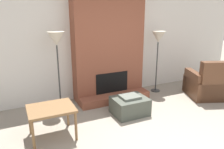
% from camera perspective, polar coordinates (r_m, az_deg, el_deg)
% --- Properties ---
extents(wall_back, '(8.31, 0.06, 2.60)m').
position_cam_1_polar(wall_back, '(5.36, -1.94, 8.23)').
color(wall_back, silver).
rests_on(wall_back, ground_plane).
extents(fireplace, '(1.70, 0.75, 2.60)m').
position_cam_1_polar(fireplace, '(5.15, -0.83, 7.10)').
color(fireplace, brown).
rests_on(fireplace, ground_plane).
extents(ottoman, '(0.69, 0.58, 0.40)m').
position_cam_1_polar(ottoman, '(4.53, 4.64, -8.07)').
color(ottoman, '#474C42').
rests_on(ottoman, ground_plane).
extents(armchair, '(1.05, 1.10, 0.95)m').
position_cam_1_polar(armchair, '(5.81, 23.47, -2.63)').
color(armchair, brown).
rests_on(armchair, ground_plane).
extents(side_table, '(0.74, 0.61, 0.53)m').
position_cam_1_polar(side_table, '(3.76, -15.61, -9.23)').
color(side_table, brown).
rests_on(side_table, ground_plane).
extents(floor_lamp_left, '(0.34, 0.34, 1.65)m').
position_cam_1_polar(floor_lamp_left, '(4.58, -14.30, 8.18)').
color(floor_lamp_left, '#333333').
rests_on(floor_lamp_left, ground_plane).
extents(floor_lamp_right, '(0.34, 0.34, 1.57)m').
position_cam_1_polar(floor_lamp_right, '(5.63, 11.99, 8.95)').
color(floor_lamp_right, '#333333').
rests_on(floor_lamp_right, ground_plane).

